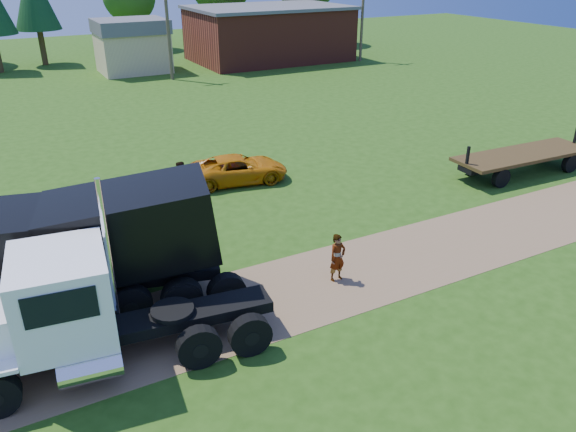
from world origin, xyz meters
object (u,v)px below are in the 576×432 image
spectator_a (337,258)px  orange_pickup (238,169)px  black_dump_truck (75,246)px  flatbed_trailer (522,157)px  white_semi_tractor (70,313)px

spectator_a → orange_pickup: bearing=79.8°
black_dump_truck → flatbed_trailer: size_ratio=1.24×
black_dump_truck → flatbed_trailer: (21.44, 1.92, -1.37)m
orange_pickup → spectator_a: (-0.73, -9.84, 0.19)m
white_semi_tractor → black_dump_truck: bearing=83.7°
orange_pickup → flatbed_trailer: (12.93, -5.61, 0.17)m
white_semi_tractor → black_dump_truck: size_ratio=0.90×
black_dump_truck → spectator_a: 8.23m
white_semi_tractor → orange_pickup: bearing=55.2°
black_dump_truck → spectator_a: black_dump_truck is taller
orange_pickup → flatbed_trailer: 14.10m
white_semi_tractor → flatbed_trailer: size_ratio=1.12×
white_semi_tractor → black_dump_truck: 2.89m
black_dump_truck → flatbed_trailer: bearing=18.8°
white_semi_tractor → spectator_a: 8.49m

